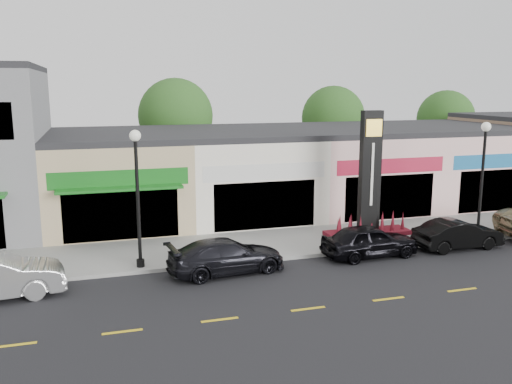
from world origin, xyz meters
TOP-DOWN VIEW (x-y plane):
  - ground at (0.00, 0.00)m, footprint 120.00×120.00m
  - sidewalk at (0.00, 4.35)m, footprint 52.00×4.30m
  - curb at (0.00, 2.10)m, footprint 52.00×0.20m
  - shop_beige at (-8.50, 11.46)m, footprint 7.00×10.85m
  - shop_cream at (-1.50, 11.47)m, footprint 7.00×10.01m
  - shop_pink_w at (5.50, 11.47)m, footprint 7.00×10.01m
  - shop_pink_e at (12.50, 11.47)m, footprint 7.00×10.01m
  - tree_rear_west at (-4.00, 19.50)m, footprint 5.20×5.20m
  - tree_rear_mid at (8.00, 19.50)m, footprint 4.80×4.80m
  - tree_rear_east at (18.00, 19.50)m, footprint 4.60×4.60m
  - lamp_west_near at (-8.00, 2.50)m, footprint 0.44×0.44m
  - lamp_east_near at (8.00, 2.50)m, footprint 0.44×0.44m
  - pylon_sign at (3.00, 4.20)m, footprint 4.20×1.30m
  - car_dark_sedan at (-4.76, 1.26)m, footprint 2.46×4.88m
  - car_black_sedan at (1.63, 1.47)m, footprint 1.91×4.29m
  - car_black_conv at (6.06, 1.41)m, footprint 1.51×4.09m

SIDE VIEW (x-z plane):
  - ground at x=0.00m, z-range 0.00..0.00m
  - sidewalk at x=0.00m, z-range 0.00..0.15m
  - curb at x=0.00m, z-range 0.00..0.15m
  - car_black_conv at x=6.06m, z-range 0.00..1.34m
  - car_dark_sedan at x=-4.76m, z-range 0.00..1.36m
  - car_black_sedan at x=1.63m, z-range 0.00..1.43m
  - pylon_sign at x=3.00m, z-range -0.73..5.27m
  - shop_cream at x=-1.50m, z-range 0.00..4.80m
  - shop_pink_w at x=5.50m, z-range 0.00..4.80m
  - shop_pink_e at x=12.50m, z-range 0.00..4.80m
  - shop_beige at x=-8.50m, z-range 0.00..4.80m
  - lamp_west_near at x=-8.00m, z-range 0.74..6.21m
  - lamp_east_near at x=8.00m, z-range 0.74..6.21m
  - tree_rear_east at x=18.00m, z-range 1.16..8.10m
  - tree_rear_mid at x=8.00m, z-range 1.24..8.53m
  - tree_rear_west at x=-4.00m, z-range 1.30..9.13m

